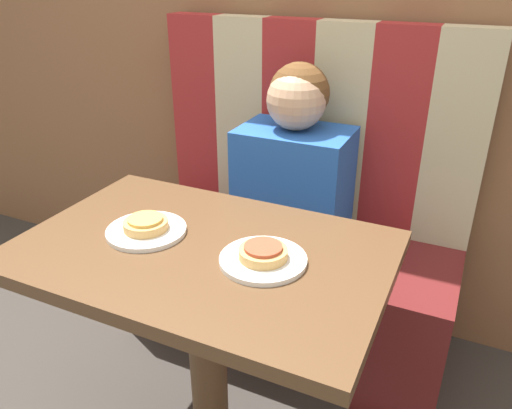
% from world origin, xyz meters
% --- Properties ---
extents(booth_seat, '(1.17, 0.50, 0.46)m').
position_xyz_m(booth_seat, '(0.00, 0.61, 0.23)').
color(booth_seat, '#5B1919').
rests_on(booth_seat, ground_plane).
extents(booth_backrest, '(1.17, 0.09, 0.73)m').
position_xyz_m(booth_backrest, '(0.00, 0.82, 0.82)').
color(booth_backrest, maroon).
rests_on(booth_backrest, booth_seat).
extents(dining_table, '(0.88, 0.58, 0.75)m').
position_xyz_m(dining_table, '(0.00, 0.00, 0.62)').
color(dining_table, brown).
rests_on(dining_table, ground_plane).
extents(person, '(0.37, 0.25, 0.62)m').
position_xyz_m(person, '(0.00, 0.61, 0.75)').
color(person, '#2356B2').
rests_on(person, booth_seat).
extents(plate_left, '(0.20, 0.20, 0.01)m').
position_xyz_m(plate_left, '(-0.16, -0.00, 0.75)').
color(plate_left, white).
rests_on(plate_left, dining_table).
extents(plate_right, '(0.20, 0.20, 0.01)m').
position_xyz_m(plate_right, '(0.16, -0.00, 0.75)').
color(plate_right, white).
rests_on(plate_right, dining_table).
extents(pizza_left, '(0.11, 0.11, 0.03)m').
position_xyz_m(pizza_left, '(-0.16, -0.00, 0.77)').
color(pizza_left, tan).
rests_on(pizza_left, plate_left).
extents(pizza_right, '(0.11, 0.11, 0.03)m').
position_xyz_m(pizza_right, '(0.16, -0.00, 0.77)').
color(pizza_right, tan).
rests_on(pizza_right, plate_right).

